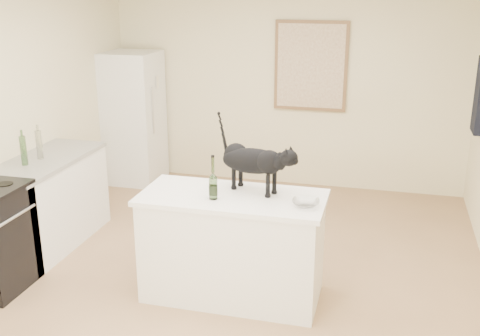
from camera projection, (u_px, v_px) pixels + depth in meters
name	position (u px, v px, depth m)	size (l,w,h in m)	color
floor	(228.00, 281.00, 5.10)	(5.50, 5.50, 0.00)	#A67F58
wall_back	(287.00, 85.00, 7.23)	(4.50, 4.50, 0.00)	beige
wall_front	(28.00, 325.00, 2.17)	(4.50, 4.50, 0.00)	beige
island_base	(233.00, 248.00, 4.76)	(1.44, 0.67, 0.86)	white
island_top	(232.00, 198.00, 4.62)	(1.50, 0.70, 0.04)	white
left_cabinets	(48.00, 204.00, 5.72)	(0.60, 1.40, 0.86)	white
left_countertop	(43.00, 161.00, 5.58)	(0.62, 1.44, 0.04)	gray
fridge	(133.00, 118.00, 7.47)	(0.68, 0.68, 1.70)	white
artwork_frame	(311.00, 66.00, 7.05)	(0.90, 0.03, 1.10)	brown
artwork_canvas	(310.00, 66.00, 7.04)	(0.82, 0.00, 1.02)	beige
hanging_garment	(480.00, 95.00, 6.03)	(0.08, 0.34, 0.80)	black
black_cat	(253.00, 164.00, 4.64)	(0.66, 0.20, 0.46)	black
wine_bottle	(213.00, 180.00, 4.49)	(0.07, 0.07, 0.32)	#355B24
glass_bowl	(306.00, 203.00, 4.38)	(0.21, 0.21, 0.05)	silver
fridge_paper	(158.00, 82.00, 7.29)	(0.00, 0.12, 0.16)	white
counter_bottle_cluster	(32.00, 148.00, 5.44)	(0.09, 0.27, 0.28)	#1B4E1A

